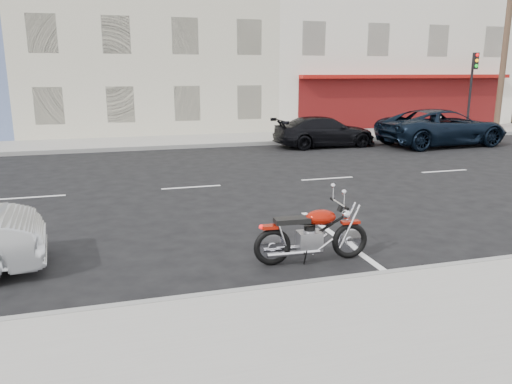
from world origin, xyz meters
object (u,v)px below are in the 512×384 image
car_far (324,132)px  motorcycle (351,233)px  utility_pole (506,37)px  fire_hydrant (441,123)px  traffic_light (472,82)px  suv_far (442,127)px

car_far → motorcycle: bearing=157.1°
motorcycle → car_far: car_far is taller
motorcycle → utility_pole: bearing=45.7°
fire_hydrant → car_far: car_far is taller
traffic_light → fire_hydrant: (-1.50, 0.17, -2.03)m
traffic_light → motorcycle: 19.96m
traffic_light → fire_hydrant: bearing=173.6°
fire_hydrant → utility_pole: bearing=1.6°
utility_pole → motorcycle: bearing=-137.2°
traffic_light → motorcycle: traffic_light is taller
utility_pole → car_far: size_ratio=2.10×
fire_hydrant → car_far: 7.92m
utility_pole → car_far: bearing=-166.3°
motorcycle → suv_far: suv_far is taller
fire_hydrant → motorcycle: (-12.26, -14.47, -0.08)m
motorcycle → car_far: (4.77, 11.90, 0.17)m
utility_pole → traffic_light: bearing=-172.4°
fire_hydrant → car_far: bearing=-161.1°
motorcycle → suv_far: bearing=51.2°
utility_pole → traffic_light: utility_pole is taller
fire_hydrant → motorcycle: bearing=-130.3°
utility_pole → fire_hydrant: bearing=-178.4°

